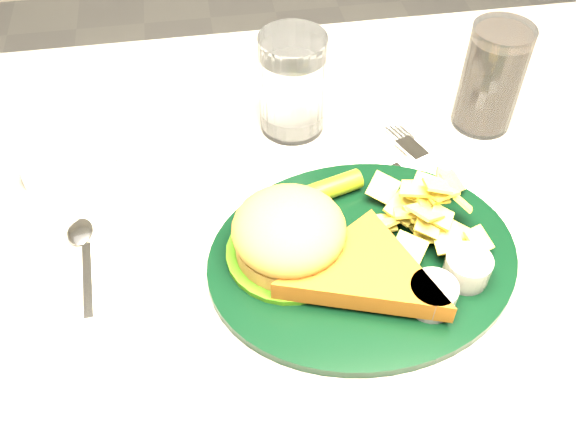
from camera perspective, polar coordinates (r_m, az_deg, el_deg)
name	(u,v)px	position (r m, az deg, el deg)	size (l,w,h in m)	color
table	(283,383)	(1.03, -0.46, -14.62)	(1.20, 0.80, 0.75)	#A7A197
dinner_plate	(365,237)	(0.66, 6.89, -1.89)	(0.33, 0.28, 0.07)	black
water_glass	(292,84)	(0.80, 0.39, 11.66)	(0.08, 0.08, 0.13)	white
cola_glass	(492,78)	(0.85, 17.66, 11.61)	(0.07, 0.07, 0.14)	black
fork_napkin	(426,193)	(0.76, 12.20, 2.04)	(0.13, 0.18, 0.01)	white
spoon	(87,278)	(0.70, -17.43, -5.29)	(0.04, 0.13, 0.01)	silver
ramekin	(40,173)	(0.81, -21.20, 3.56)	(0.04, 0.04, 0.03)	white
wrapped_straw	(148,148)	(0.82, -12.35, 5.97)	(0.23, 0.08, 0.01)	white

